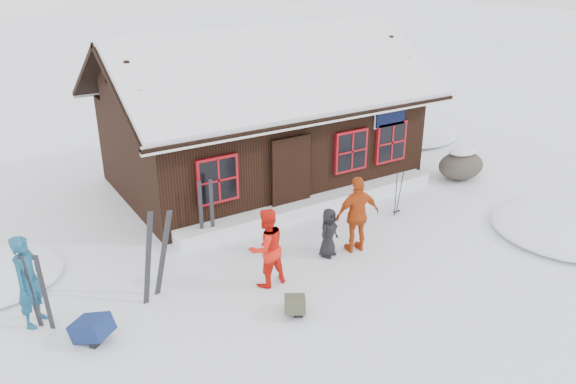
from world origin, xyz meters
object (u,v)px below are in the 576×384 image
skier_orange_left (266,248)px  skier_crouched (328,233)px  skier_teal (29,281)px  backpack_olive (295,307)px  boulder (461,165)px  ski_poles (398,194)px  skier_orange_right (357,215)px  ski_pair_left (156,256)px  backpack_blue (93,332)px

skier_orange_left → skier_crouched: bearing=-174.8°
skier_teal → backpack_olive: skier_teal is taller
boulder → ski_poles: size_ratio=1.23×
boulder → skier_orange_left: bearing=-165.7°
skier_orange_right → ski_pair_left: 4.45m
boulder → ski_poles: (-3.32, -0.90, 0.13)m
skier_crouched → skier_orange_left: bearing=167.2°
backpack_blue → backpack_olive: size_ratio=1.23×
skier_orange_right → skier_crouched: skier_orange_right is taller
skier_teal → ski_poles: (8.67, 0.01, -0.32)m
skier_orange_right → backpack_olive: bearing=38.2°
ski_pair_left → ski_poles: size_ratio=1.54×
skier_teal → ski_pair_left: 2.22m
backpack_olive → skier_orange_right: bearing=59.2°
skier_crouched → boulder: skier_crouched is taller
skier_orange_left → skier_orange_right: (2.41, 0.16, 0.06)m
skier_orange_left → boulder: skier_orange_left is taller
skier_teal → ski_poles: skier_teal is taller
boulder → backpack_blue: 11.42m
skier_crouched → boulder: bearing=-6.7°
skier_teal → boulder: (11.99, 0.90, -0.45)m
skier_teal → skier_orange_left: skier_teal is taller
skier_crouched → ski_pair_left: size_ratio=0.61×
skier_orange_right → ski_pair_left: ski_pair_left is taller
skier_orange_right → boulder: skier_orange_right is taller
skier_crouched → backpack_blue: bearing=160.5°
boulder → ski_pair_left: (-9.79, -1.24, 0.45)m
skier_crouched → ski_pair_left: 3.77m
boulder → backpack_olive: 8.48m
boulder → skier_orange_right: bearing=-161.2°
skier_orange_left → ski_poles: (4.48, 1.09, -0.27)m
ski_poles → backpack_olive: 5.10m
backpack_olive → skier_orange_left: bearing=117.4°
skier_orange_right → skier_orange_left: bearing=13.9°
skier_orange_right → backpack_blue: (-5.87, -0.13, -0.72)m
skier_crouched → ski_poles: size_ratio=0.94×
skier_teal → backpack_blue: skier_teal is taller
skier_orange_left → boulder: size_ratio=1.13×
skier_teal → skier_orange_left: 4.33m
skier_orange_left → skier_teal: bearing=-18.9°
skier_teal → skier_crouched: 5.99m
boulder → ski_pair_left: 9.88m
skier_orange_left → boulder: 8.05m
skier_teal → boulder: skier_teal is taller
ski_poles → backpack_blue: ski_poles is taller
backpack_olive → ski_pair_left: bearing=166.4°
skier_crouched → ski_poles: (2.74, 0.80, -0.00)m
skier_orange_left → backpack_olive: 1.35m
ski_pair_left → backpack_blue: bearing=-157.9°
skier_orange_left → ski_pair_left: bearing=-24.9°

